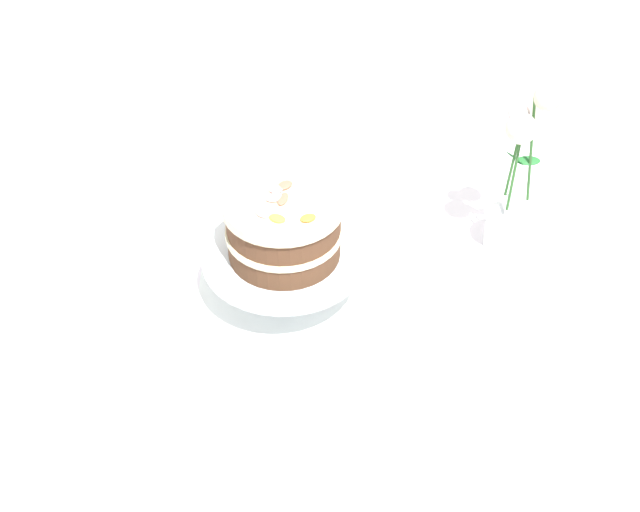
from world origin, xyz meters
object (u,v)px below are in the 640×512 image
Objects in this scene: layer_cake at (284,227)px; flower_vase at (513,192)px; cake_stand at (285,260)px; dining_table at (343,352)px.

layer_cake is 0.44m from flower_vase.
layer_cake is (-0.00, -0.00, 0.08)m from cake_stand.
flower_vase reaches higher than layer_cake.
cake_stand is at bearing 141.37° from dining_table.
dining_table is 6.84× the size of layer_cake.
flower_vase is (0.43, 0.08, 0.05)m from cake_stand.
cake_stand is at bearing -170.02° from flower_vase.
cake_stand is (-0.09, 0.08, 0.17)m from dining_table.
flower_vase reaches higher than dining_table.
cake_stand is at bearing 62.73° from layer_cake.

